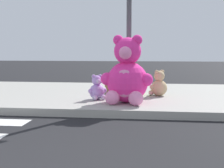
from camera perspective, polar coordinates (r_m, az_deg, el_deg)
sidewalk at (r=7.72m, az=-3.93°, el=-2.11°), size 28.00×4.40×0.15m
sign_pole at (r=6.74m, az=3.19°, el=11.77°), size 0.56×0.11×3.20m
plush_pink_large at (r=6.14m, az=2.82°, el=1.53°), size 1.05×0.94×1.36m
plush_brown at (r=7.42m, az=-0.03°, el=-0.25°), size 0.36×0.37×0.51m
plush_lavender at (r=6.59m, az=-2.77°, el=-1.03°), size 0.38×0.39×0.54m
plush_tan at (r=7.18m, az=8.68°, el=-0.26°), size 0.43×0.43×0.61m
plush_lime at (r=7.29m, az=4.78°, el=-0.26°), size 0.39×0.42×0.56m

